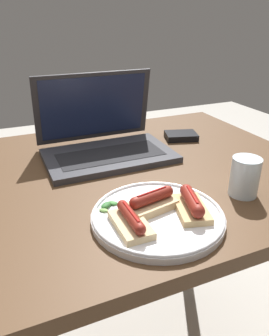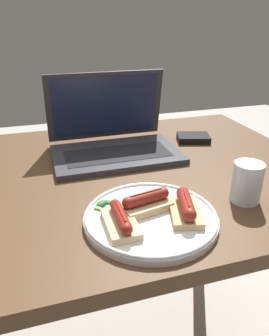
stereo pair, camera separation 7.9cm
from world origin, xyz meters
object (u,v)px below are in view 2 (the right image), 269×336
Objects in this scene: laptop at (113,140)px; drinking_glass at (247,182)px; plate at (151,217)px; external_drive at (193,138)px.

drinking_glass is (0.22, -0.37, 0.00)m from laptop.
laptop is 0.39m from plate.
laptop reaches higher than plate.
external_drive is (0.06, 0.40, -0.04)m from drinking_glass.
drinking_glass is at bearing 3.85° from plate.
laptop is 1.34× the size of plate.
laptop is at bearing 87.78° from plate.
drinking_glass reaches higher than plate.
laptop reaches higher than drinking_glass.
laptop is 3.03× the size of external_drive.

